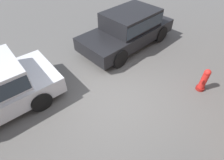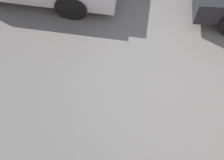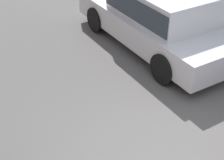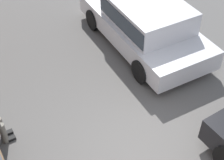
# 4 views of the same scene
# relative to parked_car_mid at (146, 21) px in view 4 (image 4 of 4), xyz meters

# --- Properties ---
(ground_plane) EXTENTS (60.00, 60.00, 0.00)m
(ground_plane) POSITION_rel_parked_car_mid_xyz_m (-3.10, 1.98, -0.75)
(ground_plane) COLOR #565451
(parked_car_mid) EXTENTS (4.20, 2.00, 1.37)m
(parked_car_mid) POSITION_rel_parked_car_mid_xyz_m (0.00, 0.00, 0.00)
(parked_car_mid) COLOR silver
(parked_car_mid) RESTS_ON ground_plane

